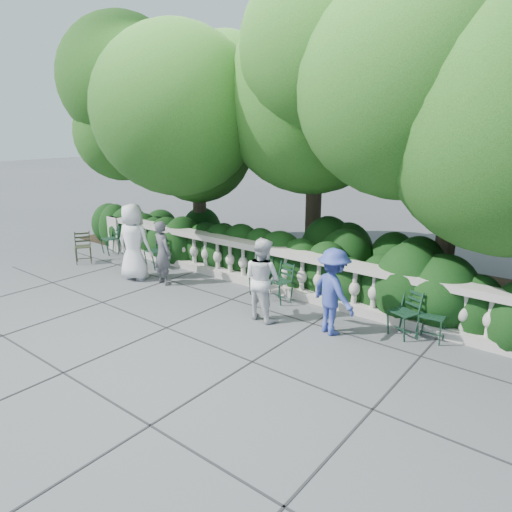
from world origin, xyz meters
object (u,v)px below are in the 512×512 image
Objects in this scene: chair_d at (275,303)px; chair_f at (428,343)px; chair_e at (396,338)px; person_older_blue at (333,292)px; chair_a at (106,255)px; chair_b at (151,269)px; chair_weathered at (84,264)px; person_woman_grey at (163,253)px; person_casual_man at (262,279)px; person_businessman at (134,242)px; chair_c at (258,296)px.

chair_f is (3.09, 0.16, 0.00)m from chair_d.
person_older_blue is (-0.99, -0.50, 0.77)m from chair_e.
chair_d is 0.54× the size of person_older_blue.
chair_d is at bearing 9.93° from chair_a.
chair_b and chair_weathered have the same top height.
chair_b is 1.91m from chair_weathered.
chair_weathered is 2.97m from person_woman_grey.
chair_b is 6.98m from chair_f.
person_woman_grey is at bearing -18.90° from chair_b.
chair_a and chair_f have the same top height.
person_casual_man is (0.25, -0.75, 0.79)m from chair_d.
person_businessman is at bearing 21.29° from person_woman_grey.
person_businessman is at bearing -178.80° from chair_c.
person_older_blue reaches higher than chair_weathered.
chair_b is at bearing 18.26° from person_older_blue.
chair_d is (3.88, 0.06, 0.00)m from chair_b.
person_older_blue is at bearing -163.52° from person_casual_man.
chair_b is 3.88m from chair_d.
chair_c is (5.40, 0.12, 0.00)m from chair_a.
person_businessman reaches higher than chair_d.
chair_c is at bearing 9.61° from chair_b.
person_businessman reaches higher than chair_weathered.
chair_a and chair_d have the same top height.
chair_d is at bearing 178.17° from chair_f.
chair_a is 0.54× the size of person_older_blue.
chair_c is 2.43m from person_woman_grey.
person_businessman is 1.22× the size of person_woman_grey.
chair_e is at bearing -164.58° from person_woman_grey.
chair_d is 2.59m from chair_e.
chair_b is 1.00× the size of chair_c.
person_woman_grey is (-5.83, -0.75, 0.74)m from chair_f.
person_woman_grey is (-2.20, -0.73, 0.74)m from chair_c.
chair_e is 1.35m from person_older_blue.
person_businessman reaches higher than chair_a.
chair_a is at bearing -1.89° from person_woman_grey.
person_older_blue is at bearing -161.03° from chair_f.
person_casual_man is (6.20, -0.77, 0.79)m from chair_a.
person_casual_man is 1.02× the size of person_older_blue.
chair_c is at bearing 11.36° from chair_a.
person_casual_man is (5.85, 0.14, 0.79)m from chair_weathered.
chair_d is at bearing -158.77° from person_woman_grey.
chair_e is (6.47, 0.07, 0.00)m from chair_b.
chair_f is 8.76m from chair_weathered.
chair_a is 2.06m from chair_b.
chair_a is at bearing -1.29° from person_casual_man.
chair_d is at bearing -65.77° from person_casual_man.
chair_d is at bearing 5.59° from person_older_blue.
person_casual_man is (0.79, -0.89, 0.79)m from chair_c.
chair_b is 5.56m from person_older_blue.
person_businessman is (-3.55, -0.77, 0.91)m from chair_d.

